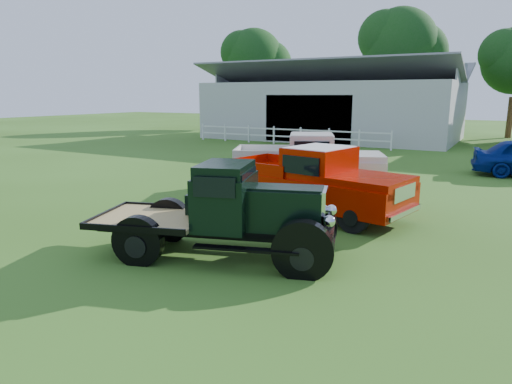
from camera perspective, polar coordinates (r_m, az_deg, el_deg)
The scene contains 8 objects.
ground at distance 10.24m, azimuth -4.31°, elevation -6.87°, with size 120.00×120.00×0.00m, color #315415.
shed_left at distance 36.23m, azimuth 9.59°, elevation 11.09°, with size 18.80×10.20×5.60m, color #B1B1AF, non-canonical shape.
fence_rail at distance 31.20m, azimuth 3.89°, elevation 7.05°, with size 14.20×0.16×1.20m, color white, non-canonical shape.
tree_a at distance 47.29m, azimuth -0.27°, elevation 14.41°, with size 6.30×6.30×10.50m, color #0C400B, non-canonical shape.
tree_b at distance 43.15m, azimuth 17.39°, elevation 14.77°, with size 6.90×6.90×11.50m, color #0C400B, non-canonical shape.
vintage_flatbed at distance 9.40m, azimuth -4.39°, elevation -2.33°, with size 4.99×1.98×1.98m, color black, non-canonical shape.
red_pickup at distance 12.81m, azimuth 7.47°, elevation 1.42°, with size 5.35×2.05×1.95m, color #AA1000, non-canonical shape.
white_pickup at distance 16.12m, azimuth 6.52°, elevation 3.65°, with size 5.33×2.07×1.96m, color beige, non-canonical shape.
Camera 1 is at (5.41, -8.04, 3.32)m, focal length 32.00 mm.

